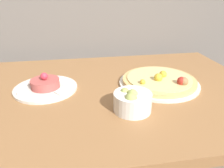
% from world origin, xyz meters
% --- Properties ---
extents(dining_table, '(1.26, 0.83, 0.77)m').
position_xyz_m(dining_table, '(0.00, 0.42, 0.67)').
color(dining_table, olive).
rests_on(dining_table, ground_plane).
extents(pizza_plate, '(0.33, 0.33, 0.06)m').
position_xyz_m(pizza_plate, '(0.22, 0.42, 0.78)').
color(pizza_plate, silver).
rests_on(pizza_plate, dining_table).
extents(tartare_plate, '(0.25, 0.25, 0.07)m').
position_xyz_m(tartare_plate, '(-0.24, 0.45, 0.78)').
color(tartare_plate, silver).
rests_on(tartare_plate, dining_table).
extents(small_bowl, '(0.12, 0.12, 0.08)m').
position_xyz_m(small_bowl, '(0.06, 0.24, 0.80)').
color(small_bowl, white).
rests_on(small_bowl, dining_table).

